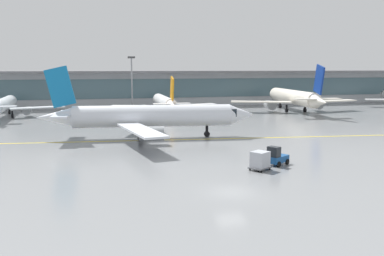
{
  "coord_description": "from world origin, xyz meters",
  "views": [
    {
      "loc": [
        -11.45,
        -32.65,
        10.49
      ],
      "look_at": [
        0.91,
        17.63,
        3.0
      ],
      "focal_mm": 39.24,
      "sensor_mm": 36.0,
      "label": 1
    }
  ],
  "objects_px": {
    "taxiing_regional_jet": "(150,117)",
    "apron_light_mast_1": "(132,80)",
    "cargo_dolly_lead": "(260,160)",
    "gate_airplane_1": "(3,105)",
    "gate_airplane_2": "(164,102)",
    "gate_airplane_3": "(294,97)",
    "baggage_tug": "(276,157)"
  },
  "relations": [
    {
      "from": "baggage_tug",
      "to": "apron_light_mast_1",
      "type": "xyz_separation_m",
      "value": [
        -9.03,
        64.31,
        6.39
      ]
    },
    {
      "from": "gate_airplane_1",
      "to": "cargo_dolly_lead",
      "type": "xyz_separation_m",
      "value": [
        34.55,
        -56.14,
        -1.62
      ]
    },
    {
      "from": "gate_airplane_2",
      "to": "apron_light_mast_1",
      "type": "distance_m",
      "value": 13.2
    },
    {
      "from": "apron_light_mast_1",
      "to": "cargo_dolly_lead",
      "type": "bearing_deg",
      "value": -84.45
    },
    {
      "from": "gate_airplane_1",
      "to": "taxiing_regional_jet",
      "type": "distance_m",
      "value": 42.87
    },
    {
      "from": "cargo_dolly_lead",
      "to": "apron_light_mast_1",
      "type": "distance_m",
      "value": 66.59
    },
    {
      "from": "taxiing_regional_jet",
      "to": "apron_light_mast_1",
      "type": "relative_size",
      "value": 2.46
    },
    {
      "from": "gate_airplane_1",
      "to": "apron_light_mast_1",
      "type": "relative_size",
      "value": 2.03
    },
    {
      "from": "gate_airplane_1",
      "to": "apron_light_mast_1",
      "type": "height_order",
      "value": "apron_light_mast_1"
    },
    {
      "from": "gate_airplane_1",
      "to": "gate_airplane_2",
      "type": "xyz_separation_m",
      "value": [
        34.39,
        -0.79,
        -0.05
      ]
    },
    {
      "from": "gate_airplane_1",
      "to": "apron_light_mast_1",
      "type": "xyz_separation_m",
      "value": [
        28.14,
        9.85,
        4.61
      ]
    },
    {
      "from": "gate_airplane_1",
      "to": "baggage_tug",
      "type": "distance_m",
      "value": 65.96
    },
    {
      "from": "taxiing_regional_jet",
      "to": "baggage_tug",
      "type": "distance_m",
      "value": 23.45
    },
    {
      "from": "gate_airplane_3",
      "to": "taxiing_regional_jet",
      "type": "height_order",
      "value": "gate_airplane_3"
    },
    {
      "from": "cargo_dolly_lead",
      "to": "apron_light_mast_1",
      "type": "xyz_separation_m",
      "value": [
        -6.41,
        65.99,
        6.23
      ]
    },
    {
      "from": "baggage_tug",
      "to": "gate_airplane_1",
      "type": "bearing_deg",
      "value": 91.7
    },
    {
      "from": "gate_airplane_1",
      "to": "cargo_dolly_lead",
      "type": "height_order",
      "value": "gate_airplane_1"
    },
    {
      "from": "gate_airplane_1",
      "to": "baggage_tug",
      "type": "bearing_deg",
      "value": -146.89
    },
    {
      "from": "taxiing_regional_jet",
      "to": "cargo_dolly_lead",
      "type": "xyz_separation_m",
      "value": [
        8.14,
        -22.38,
        -2.18
      ]
    },
    {
      "from": "gate_airplane_2",
      "to": "baggage_tug",
      "type": "height_order",
      "value": "gate_airplane_2"
    },
    {
      "from": "cargo_dolly_lead",
      "to": "apron_light_mast_1",
      "type": "height_order",
      "value": "apron_light_mast_1"
    },
    {
      "from": "gate_airplane_1",
      "to": "taxiing_regional_jet",
      "type": "height_order",
      "value": "taxiing_regional_jet"
    },
    {
      "from": "taxiing_regional_jet",
      "to": "baggage_tug",
      "type": "relative_size",
      "value": 11.05
    },
    {
      "from": "gate_airplane_3",
      "to": "taxiing_regional_jet",
      "type": "bearing_deg",
      "value": 132.99
    },
    {
      "from": "gate_airplane_2",
      "to": "taxiing_regional_jet",
      "type": "bearing_deg",
      "value": 167.43
    },
    {
      "from": "gate_airplane_3",
      "to": "taxiing_regional_jet",
      "type": "distance_m",
      "value": 49.19
    },
    {
      "from": "gate_airplane_3",
      "to": "baggage_tug",
      "type": "distance_m",
      "value": 58.11
    },
    {
      "from": "gate_airplane_3",
      "to": "apron_light_mast_1",
      "type": "relative_size",
      "value": 2.56
    },
    {
      "from": "taxiing_regional_jet",
      "to": "gate_airplane_3",
      "type": "bearing_deg",
      "value": 43.93
    },
    {
      "from": "apron_light_mast_1",
      "to": "gate_airplane_2",
      "type": "bearing_deg",
      "value": -59.58
    },
    {
      "from": "gate_airplane_1",
      "to": "cargo_dolly_lead",
      "type": "bearing_deg",
      "value": -149.59
    },
    {
      "from": "gate_airplane_2",
      "to": "baggage_tug",
      "type": "relative_size",
      "value": 8.94
    }
  ]
}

